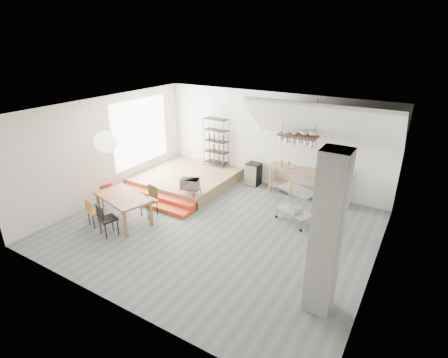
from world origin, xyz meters
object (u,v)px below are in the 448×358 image
Objects in this scene: stove at (340,190)px; mini_fridge at (253,174)px; dining_table at (123,199)px; rolling_cart at (296,201)px.

mini_fridge is at bearing 179.16° from stove.
stove is 0.65× the size of dining_table.
mini_fridge is at bearing 163.44° from rolling_cart.
stove is at bearing 54.60° from dining_table.
dining_table is at bearing -139.43° from stove.
stove is 2.98m from mini_fridge.
dining_table is at bearing -126.82° from rolling_cart.
stove is 1.04× the size of rolling_cart.
rolling_cart is at bearing 44.55° from dining_table.
stove is 6.43m from dining_table.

